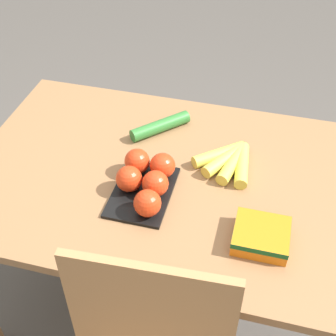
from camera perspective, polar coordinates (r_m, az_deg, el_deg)
The scene contains 6 objects.
ground_plane at distance 2.03m, azimuth 0.00°, elevation -16.09°, with size 12.00×12.00×0.00m, color #4C4742.
dining_table at distance 1.53m, azimuth 0.00°, elevation -3.68°, with size 1.27×0.84×0.73m.
banana_bunch at distance 1.50m, azimuth 7.57°, elevation 0.97°, with size 0.19×0.20×0.04m.
tomato_pack at distance 1.39m, azimuth -2.74°, elevation -1.48°, with size 0.17×0.25×0.09m.
carrot_bag at distance 1.29m, azimuth 11.31°, elevation -8.00°, with size 0.15×0.14×0.05m.
cucumber_near at distance 1.62m, azimuth -0.95°, elevation 5.13°, with size 0.18×0.19×0.04m.
Camera 1 is at (-0.27, 1.03, 1.73)m, focal length 50.00 mm.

